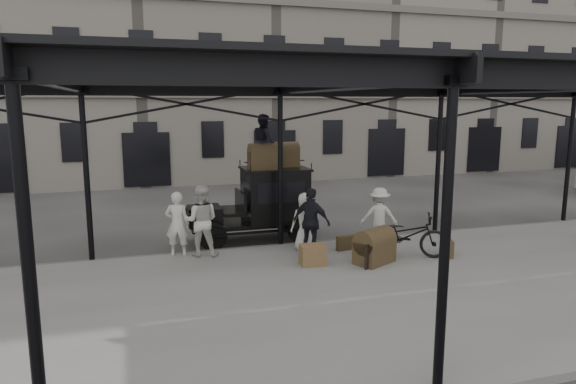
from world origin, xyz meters
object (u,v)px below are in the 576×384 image
(taxi, at_px, (265,201))
(steamer_trunk_platform, at_px, (375,248))
(porter_official, at_px, (311,222))
(steamer_trunk_roof_near, at_px, (264,158))
(bicycle, at_px, (406,235))
(porter_left, at_px, (177,224))

(taxi, bearing_deg, steamer_trunk_platform, -61.10)
(porter_official, relative_size, steamer_trunk_roof_near, 2.07)
(porter_official, distance_m, bicycle, 2.46)
(bicycle, height_order, steamer_trunk_roof_near, steamer_trunk_roof_near)
(porter_left, xyz_separation_m, bicycle, (5.62, -1.81, -0.28))
(steamer_trunk_roof_near, bearing_deg, bicycle, -44.97)
(steamer_trunk_roof_near, xyz_separation_m, steamer_trunk_platform, (1.99, -3.22, -1.98))
(porter_official, bearing_deg, bicycle, -153.00)
(taxi, bearing_deg, bicycle, -47.66)
(bicycle, bearing_deg, steamer_trunk_platform, 129.82)
(taxi, xyz_separation_m, bicycle, (2.93, -3.21, -0.49))
(taxi, distance_m, steamer_trunk_platform, 4.02)
(steamer_trunk_roof_near, bearing_deg, steamer_trunk_platform, -58.60)
(porter_official, bearing_deg, steamer_trunk_roof_near, -25.34)
(steamer_trunk_roof_near, height_order, steamer_trunk_platform, steamer_trunk_roof_near)
(bicycle, relative_size, steamer_trunk_platform, 2.15)
(steamer_trunk_roof_near, relative_size, steamer_trunk_platform, 0.85)
(porter_left, distance_m, steamer_trunk_roof_near, 3.22)
(porter_left, xyz_separation_m, porter_official, (3.32, -0.99, 0.04))
(porter_left, height_order, steamer_trunk_roof_near, steamer_trunk_roof_near)
(taxi, bearing_deg, porter_left, -152.42)
(bicycle, bearing_deg, steamer_trunk_roof_near, 71.15)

